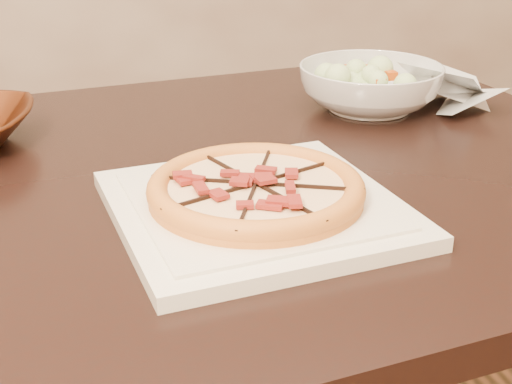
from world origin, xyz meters
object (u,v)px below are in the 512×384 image
(pizza, at_px, (256,189))
(salad_bowl, at_px, (370,88))
(dining_table, at_px, (144,245))
(plate, at_px, (256,207))

(pizza, distance_m, salad_bowl, 0.45)
(dining_table, distance_m, salad_bowl, 0.47)
(dining_table, height_order, pizza, pizza)
(plate, relative_size, salad_bowl, 1.46)
(dining_table, height_order, plate, plate)
(salad_bowl, bearing_deg, plate, -130.22)
(salad_bowl, bearing_deg, pizza, -130.22)
(dining_table, xyz_separation_m, plate, (0.12, -0.15, 0.11))
(dining_table, xyz_separation_m, salad_bowl, (0.41, 0.20, 0.14))
(plate, height_order, salad_bowl, salad_bowl)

